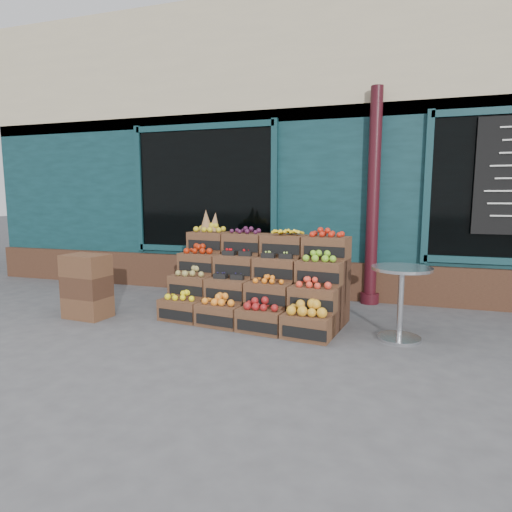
% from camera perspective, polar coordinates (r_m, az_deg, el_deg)
% --- Properties ---
extents(ground, '(60.00, 60.00, 0.00)m').
position_cam_1_polar(ground, '(5.08, -0.25, -10.68)').
color(ground, '#4B4B4E').
rests_on(ground, ground).
extents(shop_facade, '(12.00, 6.24, 4.80)m').
position_cam_1_polar(shop_facade, '(9.84, 9.16, 12.34)').
color(shop_facade, '#0F3035').
rests_on(shop_facade, ground).
extents(crate_display, '(2.43, 1.42, 1.44)m').
position_cam_1_polar(crate_display, '(5.70, 0.06, -4.02)').
color(crate_display, '#513320').
rests_on(crate_display, ground).
extents(spare_crates, '(0.61, 0.45, 0.86)m').
position_cam_1_polar(spare_crates, '(6.19, -21.63, -3.76)').
color(spare_crates, '#513320').
rests_on(spare_crates, ground).
extents(bistro_table, '(0.67, 0.67, 0.84)m').
position_cam_1_polar(bistro_table, '(5.11, 18.75, -4.90)').
color(bistro_table, silver).
rests_on(bistro_table, ground).
extents(shopkeeper, '(0.85, 0.69, 2.01)m').
position_cam_1_polar(shopkeeper, '(7.84, -4.80, 3.37)').
color(shopkeeper, '#18571D').
rests_on(shopkeeper, ground).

